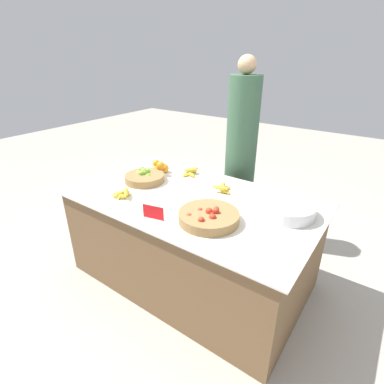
{
  "coord_description": "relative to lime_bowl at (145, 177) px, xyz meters",
  "views": [
    {
      "loc": [
        1.19,
        -1.65,
        1.75
      ],
      "look_at": [
        0.0,
        0.0,
        0.79
      ],
      "focal_mm": 28.0,
      "sensor_mm": 36.0,
      "label": 1
    }
  ],
  "objects": [
    {
      "name": "ground_plane",
      "position": [
        0.52,
        -0.03,
        -0.78
      ],
      "size": [
        12.0,
        12.0,
        0.0
      ],
      "primitive_type": "plane",
      "color": "#ADA599"
    },
    {
      "name": "market_table",
      "position": [
        0.52,
        -0.03,
        -0.41
      ],
      "size": [
        1.87,
        1.09,
        0.74
      ],
      "color": "brown",
      "rests_on": "ground_plane"
    },
    {
      "name": "lime_bowl",
      "position": [
        0.0,
        0.0,
        0.0
      ],
      "size": [
        0.34,
        0.34,
        0.11
      ],
      "color": "olive",
      "rests_on": "market_table"
    },
    {
      "name": "tomato_basket",
      "position": [
        0.81,
        -0.25,
        -0.0
      ],
      "size": [
        0.4,
        0.4,
        0.1
      ],
      "color": "olive",
      "rests_on": "market_table"
    },
    {
      "name": "orange_pile",
      "position": [
        -0.03,
        0.24,
        0.01
      ],
      "size": [
        0.2,
        0.18,
        0.13
      ],
      "color": "orange",
      "rests_on": "market_table"
    },
    {
      "name": "metal_bowl",
      "position": [
        1.19,
        0.14,
        0.01
      ],
      "size": [
        0.36,
        0.36,
        0.09
      ],
      "color": "silver",
      "rests_on": "market_table"
    },
    {
      "name": "price_sign",
      "position": [
        0.49,
        -0.43,
        0.01
      ],
      "size": [
        0.15,
        0.04,
        0.09
      ],
      "rotation": [
        0.0,
        0.0,
        0.22
      ],
      "color": "red",
      "rests_on": "market_table"
    },
    {
      "name": "banana_bunch_front_left",
      "position": [
        0.64,
        0.21,
        -0.01
      ],
      "size": [
        0.17,
        0.15,
        0.06
      ],
      "color": "gold",
      "rests_on": "market_table"
    },
    {
      "name": "banana_bunch_middle_right",
      "position": [
        0.23,
        0.34,
        -0.01
      ],
      "size": [
        0.14,
        0.19,
        0.06
      ],
      "color": "gold",
      "rests_on": "market_table"
    },
    {
      "name": "banana_bunch_back_center",
      "position": [
        0.08,
        -0.33,
        -0.01
      ],
      "size": [
        0.17,
        0.15,
        0.06
      ],
      "color": "gold",
      "rests_on": "market_table"
    },
    {
      "name": "vendor_person",
      "position": [
        0.5,
        0.77,
        0.03
      ],
      "size": [
        0.29,
        0.29,
        1.73
      ],
      "color": "#385B42",
      "rests_on": "ground_plane"
    }
  ]
}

